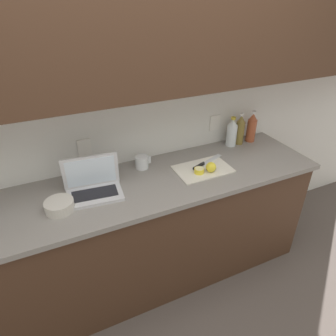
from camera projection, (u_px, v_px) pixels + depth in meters
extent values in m
plane|color=#564C47|center=(153.00, 273.00, 2.42)|extent=(12.00, 12.00, 0.00)
cube|color=white|center=(128.00, 105.00, 2.03)|extent=(5.20, 0.06, 2.60)
cube|color=white|center=(84.00, 147.00, 2.00)|extent=(0.09, 0.01, 0.12)
cube|color=white|center=(215.00, 123.00, 2.37)|extent=(0.09, 0.01, 0.12)
cube|color=#472D1E|center=(133.00, 33.00, 1.64)|extent=(4.42, 0.32, 0.70)
cube|color=#472D1E|center=(151.00, 234.00, 2.21)|extent=(2.34, 0.59, 0.85)
cube|color=gray|center=(149.00, 184.00, 1.98)|extent=(2.41, 0.63, 0.03)
cube|color=silver|center=(95.00, 195.00, 1.83)|extent=(0.35, 0.25, 0.02)
cube|color=black|center=(95.00, 193.00, 1.82)|extent=(0.28, 0.15, 0.00)
cube|color=silver|center=(91.00, 171.00, 1.85)|extent=(0.34, 0.05, 0.21)
cube|color=silver|center=(91.00, 172.00, 1.85)|extent=(0.30, 0.04, 0.18)
cube|color=silver|center=(203.00, 169.00, 2.10)|extent=(0.39, 0.26, 0.01)
cube|color=silver|center=(212.00, 159.00, 2.21)|extent=(0.20, 0.10, 0.00)
cylinder|color=black|center=(199.00, 166.00, 2.11)|extent=(0.11, 0.06, 0.02)
cylinder|color=yellow|center=(199.00, 171.00, 2.04)|extent=(0.07, 0.07, 0.03)
cylinder|color=#F4EAA3|center=(199.00, 168.00, 2.03)|extent=(0.06, 0.06, 0.00)
sphere|color=yellow|center=(211.00, 167.00, 2.04)|extent=(0.07, 0.07, 0.07)
cylinder|color=silver|center=(231.00, 135.00, 2.39)|extent=(0.08, 0.08, 0.17)
cone|color=silver|center=(233.00, 122.00, 2.33)|extent=(0.07, 0.07, 0.05)
cylinder|color=gold|center=(233.00, 118.00, 2.31)|extent=(0.04, 0.04, 0.02)
cylinder|color=olive|center=(240.00, 133.00, 2.41)|extent=(0.07, 0.07, 0.19)
cone|color=olive|center=(242.00, 119.00, 2.35)|extent=(0.06, 0.06, 0.05)
cylinder|color=white|center=(242.00, 115.00, 2.33)|extent=(0.03, 0.03, 0.02)
cylinder|color=#A34C2D|center=(251.00, 130.00, 2.45)|extent=(0.08, 0.08, 0.18)
cone|color=#A34C2D|center=(253.00, 117.00, 2.39)|extent=(0.07, 0.07, 0.05)
cylinder|color=white|center=(254.00, 112.00, 2.37)|extent=(0.03, 0.03, 0.02)
cylinder|color=silver|center=(142.00, 162.00, 2.10)|extent=(0.09, 0.09, 0.09)
cube|color=silver|center=(149.00, 160.00, 2.12)|extent=(0.02, 0.01, 0.05)
cylinder|color=beige|center=(59.00, 206.00, 1.70)|extent=(0.16, 0.16, 0.06)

